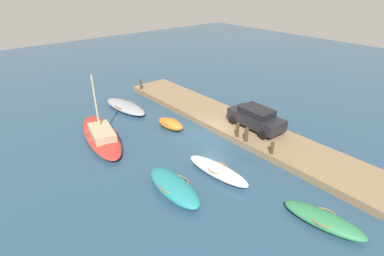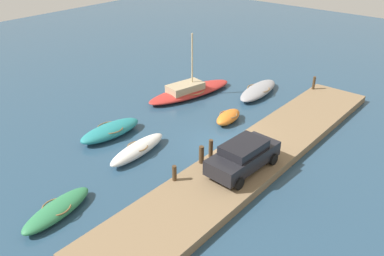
{
  "view_description": "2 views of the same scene",
  "coord_description": "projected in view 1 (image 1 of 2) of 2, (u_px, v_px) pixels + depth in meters",
  "views": [
    {
      "loc": [
        -14.48,
        14.04,
        10.87
      ],
      "look_at": [
        -0.29,
        2.11,
        1.31
      ],
      "focal_mm": 28.04,
      "sensor_mm": 36.0,
      "label": 1
    },
    {
      "loc": [
        -17.49,
        -12.12,
        12.42
      ],
      "look_at": [
        -1.09,
        1.76,
        1.07
      ],
      "focal_mm": 37.6,
      "sensor_mm": 36.0,
      "label": 2
    }
  ],
  "objects": [
    {
      "name": "ground_plane",
      "position": [
        211.0,
        134.0,
        22.86
      ],
      "size": [
        84.0,
        84.0,
        0.0
      ],
      "primitive_type": "plane",
      "color": "navy"
    },
    {
      "name": "sailboat_red",
      "position": [
        101.0,
        135.0,
        21.87
      ],
      "size": [
        7.86,
        3.64,
        4.86
      ],
      "rotation": [
        0.0,
        0.0,
        -0.2
      ],
      "color": "#B72D28",
      "rests_on": "ground_plane"
    },
    {
      "name": "motorboat_grey",
      "position": [
        125.0,
        107.0,
        26.66
      ],
      "size": [
        5.28,
        2.24,
        0.67
      ],
      "rotation": [
        0.0,
        0.0,
        0.11
      ],
      "color": "#939399",
      "rests_on": "ground_plane"
    },
    {
      "name": "rowboat_teal",
      "position": [
        174.0,
        187.0,
        16.54
      ],
      "size": [
        4.39,
        1.86,
        0.79
      ],
      "rotation": [
        0.0,
        0.0,
        -0.06
      ],
      "color": "teal",
      "rests_on": "ground_plane"
    },
    {
      "name": "mooring_post_west",
      "position": [
        272.0,
        148.0,
        19.23
      ],
      "size": [
        0.23,
        0.23,
        0.85
      ],
      "primitive_type": "cylinder",
      "color": "#47331E",
      "rests_on": "dock_platform"
    },
    {
      "name": "dinghy_orange",
      "position": [
        171.0,
        124.0,
        23.53
      ],
      "size": [
        2.62,
        1.44,
        0.73
      ],
      "rotation": [
        0.0,
        0.0,
        0.12
      ],
      "color": "orange",
      "rests_on": "ground_plane"
    },
    {
      "name": "mooring_post_east",
      "position": [
        141.0,
        84.0,
        30.08
      ],
      "size": [
        0.21,
        0.21,
        1.01
      ],
      "primitive_type": "cylinder",
      "color": "#47331E",
      "rests_on": "dock_platform"
    },
    {
      "name": "dock_platform",
      "position": [
        231.0,
        123.0,
        24.02
      ],
      "size": [
        24.14,
        3.9,
        0.48
      ],
      "primitive_type": "cube",
      "color": "#846B4C",
      "rests_on": "ground_plane"
    },
    {
      "name": "parked_car",
      "position": [
        256.0,
        118.0,
        22.32
      ],
      "size": [
        4.45,
        2.22,
        1.6
      ],
      "rotation": [
        0.0,
        0.0,
        -0.05
      ],
      "color": "black",
      "rests_on": "dock_platform"
    },
    {
      "name": "rowboat_white",
      "position": [
        218.0,
        171.0,
        17.97
      ],
      "size": [
        4.5,
        1.58,
        0.72
      ],
      "rotation": [
        0.0,
        0.0,
        0.1
      ],
      "color": "white",
      "rests_on": "ground_plane"
    },
    {
      "name": "rowboat_green",
      "position": [
        323.0,
        220.0,
        14.45
      ],
      "size": [
        4.07,
        1.9,
        0.62
      ],
      "rotation": [
        0.0,
        0.0,
        0.17
      ],
      "color": "#2D7A4C",
      "rests_on": "ground_plane"
    },
    {
      "name": "mooring_post_mid_west",
      "position": [
        246.0,
        135.0,
        20.67
      ],
      "size": [
        0.28,
        0.28,
        1.01
      ],
      "primitive_type": "cylinder",
      "color": "#47331E",
      "rests_on": "dock_platform"
    },
    {
      "name": "mooring_post_mid_east",
      "position": [
        237.0,
        130.0,
        21.22
      ],
      "size": [
        0.24,
        0.24,
        1.05
      ],
      "primitive_type": "cylinder",
      "color": "#47331E",
      "rests_on": "dock_platform"
    }
  ]
}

